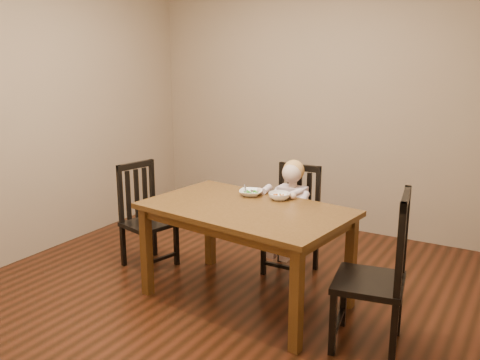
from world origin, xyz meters
The scene contains 9 objects.
room centered at (0.00, 0.00, 1.35)m, with size 4.01×4.01×2.71m.
dining_table centered at (0.21, -0.01, 0.67)m, with size 1.62×1.09×0.76m.
chair_child centered at (0.27, 0.70, 0.45)m, with size 0.40×0.39×0.93m.
chair_left centered at (-0.93, 0.16, 0.44)m, with size 0.46×0.48×0.93m.
chair_right centered at (1.26, -0.16, 0.51)m, with size 0.51×0.52×1.06m.
toddler centered at (0.27, 0.65, 0.59)m, with size 0.32×0.39×0.54m, color silver, non-canonical shape.
bowl_peas centered at (0.08, 0.28, 0.78)m, with size 0.18×0.18×0.05m, color white.
bowl_veg centered at (0.33, 0.29, 0.79)m, with size 0.17×0.17×0.05m, color white.
fork centered at (0.04, 0.27, 0.80)m, with size 0.08×0.10×0.05m.
Camera 1 is at (2.10, -3.33, 1.93)m, focal length 40.00 mm.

